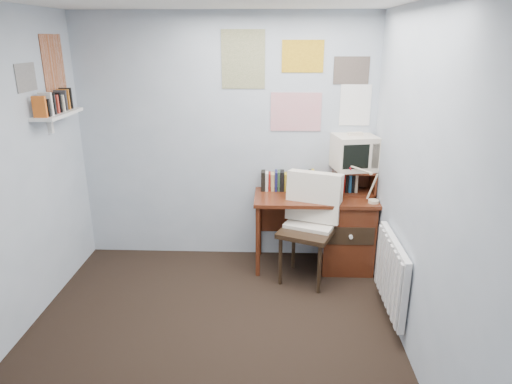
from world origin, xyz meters
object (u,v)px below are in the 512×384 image
Objects in this scene: wall_shelf at (58,114)px; desk at (340,229)px; crt_tv at (354,151)px; desk_chair at (307,232)px; tv_riser at (354,181)px; desk_lamp at (375,184)px; radiator at (392,274)px.

desk is at bearing 8.40° from wall_shelf.
crt_tv is at bearing 51.34° from desk.
desk is 1.94× the size of wall_shelf.
desk_chair reaches higher than tv_riser.
tv_riser reaches higher than desk.
tv_riser is 1.03× the size of crt_tv.
tv_riser is at bearing 110.25° from desk_lamp.
wall_shelf is (-2.86, 0.55, 1.20)m from radiator.
desk is 1.18× the size of desk_chair.
desk_lamp is 0.93m from radiator.
desk_chair is 2.75× the size of desk_lamp.
crt_tv reaches higher than desk.
desk_lamp is at bearing 34.74° from desk_chair.
radiator is (0.02, -0.76, -0.52)m from desk_lamp.
desk is at bearing -139.62° from crt_tv.
desk is 1.50× the size of radiator.
radiator is at bearing -72.76° from desk.
crt_tv is at bearing 65.31° from desk_chair.
tv_riser is at bearing 63.13° from desk_chair.
desk_chair is 2.47m from wall_shelf.
crt_tv is (-0.16, 0.30, 0.25)m from desk_lamp.
crt_tv is (-0.01, 0.02, 0.31)m from tv_riser.
desk is 3.00× the size of tv_riser.
crt_tv is 2.76m from wall_shelf.
desk_lamp is 0.32m from tv_riser.
desk_lamp is at bearing 4.27° from wall_shelf.
crt_tv reaches higher than tv_riser.
desk_chair is at bearing -175.91° from desk_lamp.
desk_chair reaches higher than radiator.
desk_lamp is 0.46× the size of radiator.
crt_tv is 0.49× the size of radiator.
radiator is at bearing -10.89° from wall_shelf.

